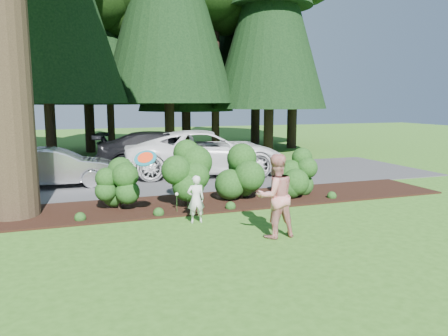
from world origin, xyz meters
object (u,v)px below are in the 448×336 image
(car_silver_wagon, at_px, (56,167))
(adult, at_px, (275,196))
(child, at_px, (196,199))
(frisbee, at_px, (145,158))
(car_dark_suv, at_px, (165,151))
(car_white_suv, at_px, (206,152))

(car_silver_wagon, xyz_separation_m, adult, (4.63, -7.51, 0.22))
(child, xyz_separation_m, frisbee, (-1.14, 0.32, 1.02))
(adult, height_order, frisbee, adult)
(car_dark_suv, relative_size, adult, 3.09)
(car_silver_wagon, bearing_deg, car_dark_suv, -59.52)
(car_silver_wagon, distance_m, car_white_suv, 5.65)
(car_dark_suv, height_order, child, car_dark_suv)
(car_white_suv, bearing_deg, car_silver_wagon, 106.14)
(car_white_suv, xyz_separation_m, frisbee, (-3.43, -6.25, 0.69))
(child, distance_m, frisbee, 1.56)
(car_silver_wagon, distance_m, child, 6.74)
(child, bearing_deg, car_white_suv, -106.00)
(car_dark_suv, distance_m, frisbee, 8.08)
(car_silver_wagon, relative_size, frisbee, 6.71)
(car_dark_suv, bearing_deg, car_white_suv, -124.76)
(car_white_suv, height_order, adult, adult)
(car_silver_wagon, relative_size, child, 3.44)
(car_white_suv, relative_size, frisbee, 10.56)
(car_silver_wagon, xyz_separation_m, car_white_suv, (5.61, 0.71, 0.22))
(car_dark_suv, height_order, adult, adult)
(car_dark_suv, xyz_separation_m, frisbee, (-2.09, -7.77, 0.75))
(frisbee, bearing_deg, car_white_suv, 61.25)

